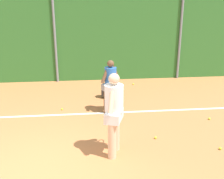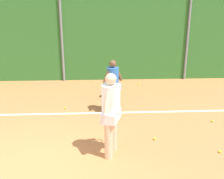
% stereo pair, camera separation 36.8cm
% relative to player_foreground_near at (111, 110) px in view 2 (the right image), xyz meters
% --- Properties ---
extents(ground_plane, '(28.50, 28.50, 0.00)m').
position_rel_player_foreground_near_xyz_m(ground_plane, '(-1.78, 1.35, -1.07)').
color(ground_plane, '#C67542').
extents(hedge_fence_backdrop, '(18.53, 0.25, 3.54)m').
position_rel_player_foreground_near_xyz_m(hedge_fence_backdrop, '(-1.78, 6.18, 0.70)').
color(hedge_fence_backdrop, '#33702D').
rests_on(hedge_fence_backdrop, ground_plane).
extents(fence_post_center, '(0.10, 0.10, 3.77)m').
position_rel_player_foreground_near_xyz_m(fence_post_center, '(-1.78, 6.00, 0.82)').
color(fence_post_center, gray).
rests_on(fence_post_center, ground_plane).
extents(fence_post_right, '(0.10, 0.10, 3.77)m').
position_rel_player_foreground_near_xyz_m(fence_post_right, '(3.56, 6.00, 0.82)').
color(fence_post_right, gray).
rests_on(fence_post_right, ground_plane).
extents(court_baseline_paint, '(13.54, 0.10, 0.01)m').
position_rel_player_foreground_near_xyz_m(court_baseline_paint, '(-1.78, 2.34, -1.06)').
color(court_baseline_paint, white).
rests_on(court_baseline_paint, ground_plane).
extents(player_foreground_near, '(0.49, 0.84, 1.90)m').
position_rel_player_foreground_near_xyz_m(player_foreground_near, '(0.00, 0.00, 0.00)').
color(player_foreground_near, beige).
rests_on(player_foreground_near, ground_plane).
extents(player_midcourt, '(0.63, 0.48, 1.66)m').
position_rel_player_foreground_near_xyz_m(player_midcourt, '(0.17, 2.42, -0.13)').
color(player_midcourt, brown).
rests_on(player_midcourt, ground_plane).
extents(ball_hopper, '(0.36, 0.36, 0.51)m').
position_rel_player_foreground_near_xyz_m(ball_hopper, '(0.14, 3.73, -0.77)').
color(ball_hopper, '#2D2D33').
rests_on(ball_hopper, ground_plane).
extents(tennis_ball_0, '(0.07, 0.07, 0.07)m').
position_rel_player_foreground_near_xyz_m(tennis_ball_0, '(1.39, 5.17, -1.03)').
color(tennis_ball_0, '#CCDB33').
rests_on(tennis_ball_0, ground_plane).
extents(tennis_ball_1, '(0.07, 0.07, 0.07)m').
position_rel_player_foreground_near_xyz_m(tennis_ball_1, '(1.13, 0.56, -1.03)').
color(tennis_ball_1, '#CCDB33').
rests_on(tennis_ball_1, ground_plane).
extents(tennis_ball_3, '(0.07, 0.07, 0.07)m').
position_rel_player_foreground_near_xyz_m(tennis_ball_3, '(0.53, 5.53, -1.03)').
color(tennis_ball_3, '#CCDB33').
rests_on(tennis_ball_3, ground_plane).
extents(tennis_ball_5, '(0.07, 0.07, 0.07)m').
position_rel_player_foreground_near_xyz_m(tennis_ball_5, '(3.01, 1.52, -1.03)').
color(tennis_ball_5, '#CCDB33').
rests_on(tennis_ball_5, ground_plane).
extents(tennis_ball_10, '(0.07, 0.07, 0.07)m').
position_rel_player_foreground_near_xyz_m(tennis_ball_10, '(2.51, -0.11, -1.03)').
color(tennis_ball_10, '#CCDB33').
rests_on(tennis_ball_10, ground_plane).
extents(tennis_ball_11, '(0.07, 0.07, 0.07)m').
position_rel_player_foreground_near_xyz_m(tennis_ball_11, '(-1.37, 2.72, -1.03)').
color(tennis_ball_11, '#CCDB33').
rests_on(tennis_ball_11, ground_plane).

